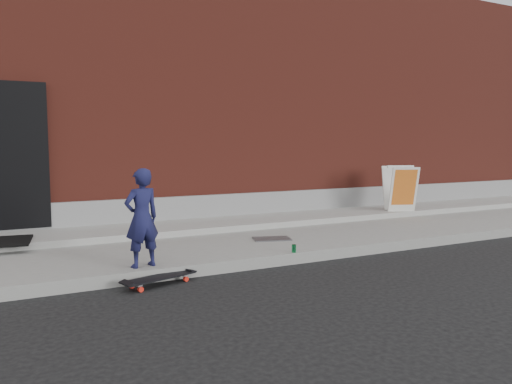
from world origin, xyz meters
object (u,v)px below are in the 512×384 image
skateboard (159,278)px  soda_can (294,248)px  child (142,218)px  pizza_sign (400,188)px

skateboard → soda_can: size_ratio=8.31×
skateboard → child: bearing=108.0°
child → soda_can: child is taller
skateboard → pizza_sign: (5.52, 2.10, 0.62)m
pizza_sign → soda_can: (-3.65, -1.93, -0.50)m
child → soda_can: 2.05m
child → soda_can: bearing=162.9°
pizza_sign → soda_can: bearing=-152.1°
child → pizza_sign: bearing=-175.2°
child → pizza_sign: size_ratio=1.27×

